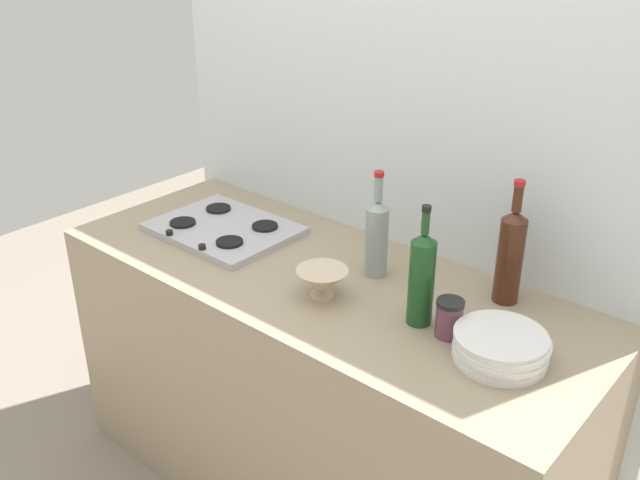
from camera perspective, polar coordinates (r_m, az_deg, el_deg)
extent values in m
cube|color=tan|center=(2.43, 0.00, -12.18)|extent=(1.80, 0.70, 0.90)
cube|color=silver|center=(2.38, 5.97, 4.37)|extent=(1.90, 0.06, 2.17)
cube|color=#B2B2B7|center=(2.49, -7.86, 0.92)|extent=(0.48, 0.37, 0.02)
cylinder|color=black|center=(2.52, -11.15, 1.40)|extent=(0.09, 0.09, 0.01)
cylinder|color=black|center=(2.35, -7.41, -0.16)|extent=(0.09, 0.09, 0.01)
cylinder|color=black|center=(2.61, -8.31, 2.57)|extent=(0.09, 0.09, 0.01)
cylinder|color=black|center=(2.45, -4.53, 1.14)|extent=(0.09, 0.09, 0.01)
cylinder|color=black|center=(2.44, -12.21, 0.59)|extent=(0.02, 0.02, 0.02)
cylinder|color=black|center=(2.32, -9.62, -0.56)|extent=(0.02, 0.02, 0.02)
cylinder|color=white|center=(1.86, 14.46, -9.31)|extent=(0.24, 0.24, 0.01)
cylinder|color=white|center=(1.85, 14.40, -9.04)|extent=(0.24, 0.24, 0.01)
cylinder|color=white|center=(1.84, 14.43, -8.75)|extent=(0.24, 0.24, 0.01)
cylinder|color=white|center=(1.83, 14.60, -8.59)|extent=(0.24, 0.24, 0.01)
cylinder|color=white|center=(1.83, 14.55, -8.24)|extent=(0.24, 0.24, 0.01)
cylinder|color=white|center=(1.82, 14.75, -7.96)|extent=(0.24, 0.24, 0.01)
cylinder|color=white|center=(1.82, 14.58, -7.60)|extent=(0.24, 0.24, 0.01)
cylinder|color=#19471E|center=(1.91, 8.27, -3.51)|extent=(0.07, 0.07, 0.25)
cone|color=#19471E|center=(1.84, 8.54, 0.17)|extent=(0.07, 0.07, 0.02)
cylinder|color=#19471E|center=(1.83, 8.62, 1.41)|extent=(0.02, 0.02, 0.06)
cylinder|color=black|center=(1.81, 8.71, 2.55)|extent=(0.03, 0.03, 0.02)
cylinder|color=#472314|center=(2.06, 15.22, -1.66)|extent=(0.07, 0.07, 0.26)
cone|color=#472314|center=(2.00, 15.69, 1.95)|extent=(0.07, 0.07, 0.03)
cylinder|color=#472314|center=(1.98, 15.86, 3.28)|extent=(0.03, 0.03, 0.07)
cylinder|color=#B21E1E|center=(1.97, 16.02, 4.49)|extent=(0.03, 0.03, 0.02)
cylinder|color=gray|center=(2.15, 4.64, -0.15)|extent=(0.07, 0.07, 0.22)
cone|color=gray|center=(2.10, 4.76, 2.89)|extent=(0.07, 0.07, 0.02)
cylinder|color=gray|center=(2.08, 4.81, 4.19)|extent=(0.03, 0.03, 0.08)
cylinder|color=#B21E1E|center=(2.06, 4.86, 5.40)|extent=(0.03, 0.03, 0.02)
cylinder|color=beige|center=(2.07, 0.18, -4.49)|extent=(0.07, 0.07, 0.01)
cone|color=beige|center=(2.05, 0.18, -3.43)|extent=(0.15, 0.15, 0.08)
cylinder|color=#66384C|center=(1.90, 10.49, -6.47)|extent=(0.07, 0.07, 0.10)
cylinder|color=black|center=(1.87, 10.63, -5.07)|extent=(0.08, 0.08, 0.01)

